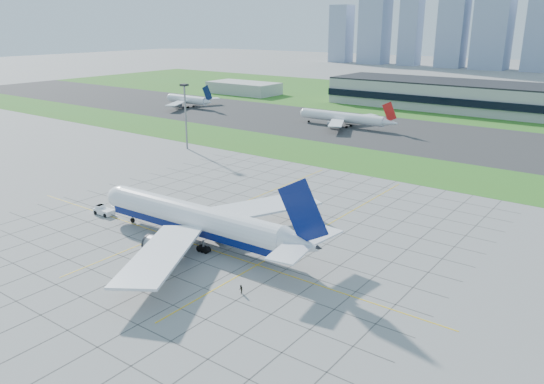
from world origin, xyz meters
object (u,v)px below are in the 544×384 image
object	(u,v)px
pushback_tug	(103,211)
distant_jet_1	(344,117)
airliner	(197,220)
distant_jet_0	(188,100)
light_mast	(185,108)
crew_far	(241,289)
crew_near	(101,211)

from	to	relation	value
pushback_tug	distant_jet_1	distance (m)	145.87
airliner	pushback_tug	bearing A→B (deg)	-179.34
pushback_tug	distant_jet_1	world-z (taller)	distant_jet_1
airliner	distant_jet_0	size ratio (longest dim) A/B	1.52
airliner	distant_jet_0	bearing A→B (deg)	133.84
light_mast	distant_jet_1	bearing A→B (deg)	71.03
airliner	crew_far	world-z (taller)	airliner
airliner	crew_far	distance (m)	27.33
light_mast	airliner	distance (m)	96.15
crew_near	crew_far	world-z (taller)	crew_near
pushback_tug	crew_far	bearing A→B (deg)	-13.25
airliner	distant_jet_1	distance (m)	150.24
light_mast	pushback_tug	distance (m)	77.82
crew_far	airliner	bearing A→B (deg)	-164.15
distant_jet_0	crew_far	bearing A→B (deg)	-42.54
distant_jet_0	light_mast	bearing A→B (deg)	-45.24
airliner	distant_jet_1	world-z (taller)	airliner
light_mast	crew_near	distance (m)	77.70
crew_near	distant_jet_1	world-z (taller)	distant_jet_1
light_mast	distant_jet_1	world-z (taller)	light_mast
pushback_tug	distant_jet_0	xyz separation A→B (m)	(-113.38, 144.53, 3.44)
crew_far	distant_jet_1	world-z (taller)	distant_jet_1
pushback_tug	distant_jet_0	distance (m)	183.73
pushback_tug	crew_far	xyz separation A→B (m)	(56.60, -11.46, -0.16)
crew_far	distant_jet_0	bearing A→B (deg)	-178.13
crew_near	distant_jet_1	distance (m)	146.09
distant_jet_1	crew_near	bearing A→B (deg)	-86.56
airliner	distant_jet_1	xyz separation A→B (m)	(-42.48, 144.11, -1.01)
airliner	crew_far	bearing A→B (deg)	-30.35
crew_far	crew_near	bearing A→B (deg)	-146.64
light_mast	crew_far	bearing A→B (deg)	-40.13
crew_near	distant_jet_0	xyz separation A→B (m)	(-112.60, 144.79, 3.53)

